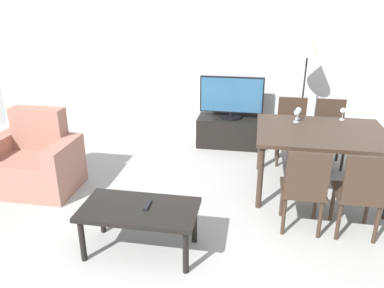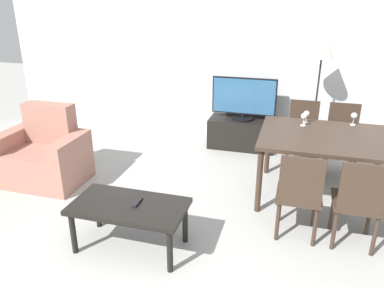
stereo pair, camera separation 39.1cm
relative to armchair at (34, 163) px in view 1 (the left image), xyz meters
The scene contains 15 objects.
wall_back 2.99m from the armchair, 46.63° to the left, with size 7.41×0.06×2.70m.
armchair is the anchor object (origin of this frame).
tv_stand 2.74m from the armchair, 39.45° to the left, with size 0.96×0.47×0.43m.
tv 2.76m from the armchair, 39.41° to the left, with size 0.91×0.32×0.61m.
coffee_table 1.80m from the armchair, 30.79° to the right, with size 0.99×0.53×0.43m.
dining_table 3.24m from the armchair, ahead, with size 1.39×1.07×0.73m.
dining_chair_near 2.97m from the armchair, ahead, with size 0.40×0.40×0.85m.
dining_chair_far 3.68m from the armchair, 21.03° to the left, with size 0.40×0.40×0.85m.
dining_chair_near_right 3.45m from the armchair, ahead, with size 0.40×0.40×0.85m.
dining_chair_far_left 3.23m from the armchair, 24.12° to the left, with size 0.40×0.40×0.85m.
floor_lamp 3.64m from the armchair, 27.35° to the left, with size 0.30×0.30×1.66m.
remote_primary 1.84m from the armchair, 28.85° to the right, with size 0.04×0.15×0.02m.
wine_glass_left 3.63m from the armchair, 14.78° to the left, with size 0.07×0.07×0.15m.
wine_glass_center 3.07m from the armchair, 14.11° to the left, with size 0.07×0.07×0.15m.
wine_glass_right 3.12m from the armchair, 15.96° to the left, with size 0.07×0.07×0.15m.
Camera 1 is at (0.53, -1.63, 2.09)m, focal length 35.00 mm.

